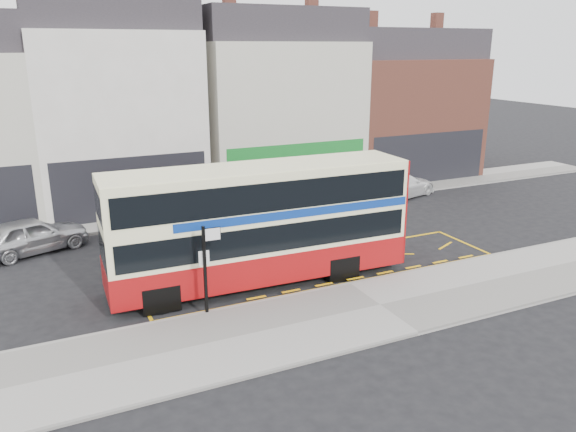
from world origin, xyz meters
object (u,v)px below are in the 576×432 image
street_tree_right (306,124)px  car_silver (32,235)px  double_decker_bus (260,223)px  car_white (400,185)px  car_grey (182,218)px  bus_stop_post (206,261)px

street_tree_right → car_silver: bearing=-165.4°
car_silver → double_decker_bus: bearing=-151.7°
car_white → car_grey: bearing=75.6°
double_decker_bus → car_silver: (-7.49, 6.83, -1.51)m
bus_stop_post → car_grey: bus_stop_post is taller
car_silver → street_tree_right: (14.66, 3.83, 3.32)m
car_grey → double_decker_bus: bearing=177.2°
street_tree_right → double_decker_bus: bearing=-123.9°
bus_stop_post → car_white: bearing=36.2°
car_silver → car_white: bearing=-106.6°
bus_stop_post → car_silver: bearing=122.2°
bus_stop_post → car_silver: size_ratio=0.64×
bus_stop_post → street_tree_right: size_ratio=0.48×
car_silver → street_tree_right: 15.51m
car_white → street_tree_right: size_ratio=0.80×
car_grey → car_white: size_ratio=0.78×
car_grey → street_tree_right: street_tree_right is taller
bus_stop_post → car_white: bus_stop_post is taller
bus_stop_post → car_white: 17.28m
bus_stop_post → street_tree_right: street_tree_right is taller
car_silver → car_grey: car_silver is taller
car_silver → car_white: 19.28m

